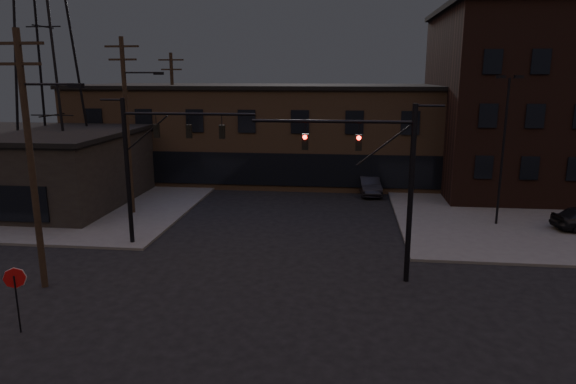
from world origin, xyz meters
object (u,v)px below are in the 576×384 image
Objects in this scene: traffic_signal_near at (385,174)px; parked_car_lot_b at (486,187)px; stop_sign at (15,285)px; car_crossing at (369,185)px; traffic_signal_far at (149,155)px.

parked_car_lot_b is at bearing 62.33° from traffic_signal_near.
traffic_signal_near is 3.23× the size of stop_sign.
traffic_signal_far is at bearing -136.80° from car_crossing.
stop_sign is 27.40m from car_crossing.
parked_car_lot_b is (20.88, 13.30, -4.11)m from traffic_signal_far.
parked_car_lot_b is at bearing 32.50° from traffic_signal_far.
stop_sign is (-1.28, -9.99, -3.17)m from traffic_signal_far.
traffic_signal_far reaches higher than parked_car_lot_b.
parked_car_lot_b is at bearing 46.41° from stop_sign.
traffic_signal_far reaches higher than stop_sign.
traffic_signal_near is at bearing 25.90° from stop_sign.
car_crossing is (0.14, 17.34, -4.22)m from traffic_signal_near.
traffic_signal_far is 10.55m from stop_sign.
traffic_signal_near is 17.84m from car_crossing.
traffic_signal_far reaches higher than car_crossing.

